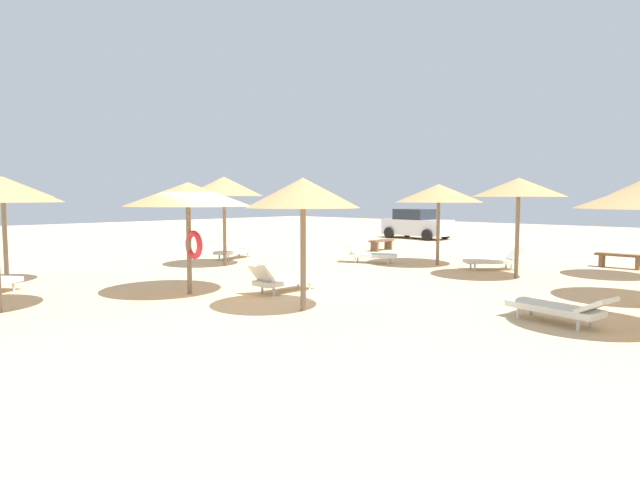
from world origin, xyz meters
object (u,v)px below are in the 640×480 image
(parasol_7, at_px, (303,193))
(parasol_8, at_px, (188,195))
(parasol_0, at_px, (439,193))
(lounger_0, at_px, (369,254))
(bench_0, at_px, (620,258))
(lounger_5, at_px, (236,250))
(parasol_5, at_px, (224,187))
(lounger_7, at_px, (282,280))
(parasol_4, at_px, (519,188))
(lounger_6, at_px, (561,308))
(parked_car, at_px, (416,224))
(lounger_4, at_px, (495,260))
(parasol_3, at_px, (2,187))
(bench_1, at_px, (382,243))

(parasol_7, bearing_deg, parasol_8, -169.79)
(parasol_7, bearing_deg, parasol_0, 103.01)
(lounger_0, bearing_deg, bench_0, 33.96)
(lounger_5, bearing_deg, parasol_0, 28.61)
(parasol_8, height_order, bench_0, parasol_8)
(parasol_0, bearing_deg, parasol_5, -134.44)
(lounger_7, bearing_deg, parasol_4, 63.11)
(lounger_6, distance_m, parked_car, 20.86)
(lounger_4, relative_size, lounger_6, 0.89)
(parasol_4, height_order, parasol_5, parasol_5)
(parasol_0, distance_m, parked_car, 12.35)
(parked_car, bearing_deg, parasol_0, -52.92)
(lounger_5, bearing_deg, parasol_3, -86.37)
(lounger_0, xyz_separation_m, bench_1, (-2.41, 3.94, 0.03))
(lounger_5, height_order, parked_car, parked_car)
(parasol_5, relative_size, parked_car, 0.76)
(parasol_8, xyz_separation_m, lounger_4, (3.42, 9.41, -2.11))
(lounger_0, distance_m, lounger_7, 6.57)
(parasol_8, bearing_deg, lounger_5, 134.62)
(lounger_0, distance_m, bench_0, 8.44)
(lounger_0, xyz_separation_m, bench_0, (7.00, 4.72, 0.03))
(parasol_0, relative_size, bench_1, 2.00)
(lounger_5, xyz_separation_m, bench_0, (11.65, 7.21, 0.03))
(lounger_5, relative_size, bench_1, 1.32)
(parasol_5, xyz_separation_m, lounger_6, (11.51, -0.66, -2.44))
(lounger_5, height_order, lounger_7, lounger_7)
(parasol_8, bearing_deg, lounger_0, 95.15)
(lounger_0, xyz_separation_m, parked_car, (-5.25, 10.97, 0.50))
(parasol_3, bearing_deg, parked_car, 92.95)
(lounger_0, distance_m, lounger_6, 9.68)
(parasol_4, bearing_deg, parasol_8, -120.14)
(lounger_4, bearing_deg, parasol_5, -142.17)
(parasol_7, relative_size, lounger_6, 1.39)
(parasol_3, relative_size, parasol_5, 0.95)
(parasol_5, relative_size, lounger_7, 1.65)
(parasol_4, xyz_separation_m, bench_1, (-7.83, 3.77, -2.31))
(lounger_5, relative_size, lounger_6, 1.00)
(parasol_0, xyz_separation_m, bench_1, (-4.54, 2.73, -2.18))
(lounger_6, bearing_deg, parasol_3, -155.05)
(lounger_0, xyz_separation_m, lounger_5, (-4.65, -2.49, -0.01))
(parasol_8, height_order, lounger_0, parasol_8)
(parasol_4, xyz_separation_m, lounger_4, (-1.28, 1.31, -2.34))
(parasol_5, bearing_deg, parasol_7, -23.85)
(parasol_8, bearing_deg, parasol_7, 10.21)
(parasol_7, distance_m, lounger_7, 3.07)
(lounger_0, xyz_separation_m, lounger_6, (8.41, -4.79, -0.01))
(parasol_7, distance_m, parked_car, 20.59)
(parasol_5, xyz_separation_m, parasol_7, (7.20, -3.18, -0.30))
(parasol_7, relative_size, parked_car, 0.68)
(parasol_0, relative_size, lounger_0, 1.54)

